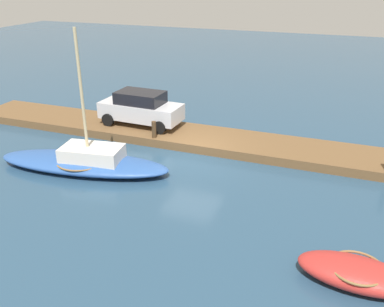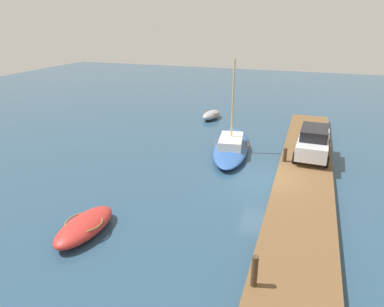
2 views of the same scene
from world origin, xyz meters
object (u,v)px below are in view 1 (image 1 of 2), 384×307
Objects in this scene: sailboat_blue at (85,161)px; mooring_post_mid_west at (154,130)px; parked_car at (141,108)px; rowboat_red at (356,273)px.

sailboat_blue is 9.56× the size of mooring_post_mid_west.
parked_car reaches higher than mooring_post_mid_west.
sailboat_blue reaches higher than parked_car.
mooring_post_mid_west reaches higher than rowboat_red.
mooring_post_mid_west is at bearing -123.04° from sailboat_blue.
rowboat_red is at bearing 154.11° from sailboat_blue.
rowboat_red is at bearing 143.39° from mooring_post_mid_west.
sailboat_blue is at bearing 65.41° from mooring_post_mid_west.
rowboat_red is 13.41m from parked_car.
mooring_post_mid_west is 2.06m from parked_car.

